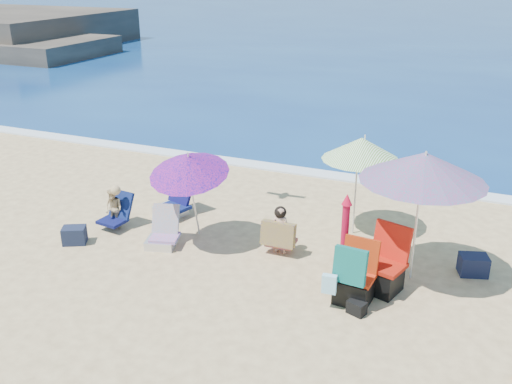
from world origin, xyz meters
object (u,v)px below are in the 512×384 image
at_px(camp_chair_left, 382,271).
at_px(person_center, 280,231).
at_px(furled_umbrella, 345,236).
at_px(person_left, 115,208).
at_px(camp_chair_right, 353,281).
at_px(chair_rainbow, 163,236).
at_px(umbrella_striped, 361,149).
at_px(umbrella_blue, 188,164).
at_px(umbrella_turquoise, 424,167).
at_px(chair_navy, 174,205).

relative_size(camp_chair_left, person_center, 1.19).
height_order(camp_chair_left, person_center, camp_chair_left).
xyz_separation_m(furled_umbrella, person_left, (-4.44, 0.32, -0.44)).
bearing_deg(camp_chair_right, chair_rainbow, 172.21).
bearing_deg(umbrella_striped, camp_chair_left, -65.22).
xyz_separation_m(furled_umbrella, camp_chair_right, (0.27, -0.44, -0.48)).
relative_size(furled_umbrella, person_left, 1.76).
bearing_deg(umbrella_blue, camp_chair_right, -12.25).
height_order(umbrella_turquoise, chair_rainbow, umbrella_turquoise).
height_order(furled_umbrella, person_left, furled_umbrella).
bearing_deg(camp_chair_right, person_left, 170.85).
relative_size(umbrella_blue, camp_chair_right, 1.92).
xyz_separation_m(chair_navy, person_center, (2.50, -0.72, 0.21)).
height_order(umbrella_blue, camp_chair_right, umbrella_blue).
bearing_deg(person_center, umbrella_blue, -167.59).
relative_size(umbrella_turquoise, camp_chair_right, 2.20).
relative_size(umbrella_blue, chair_rainbow, 2.56).
bearing_deg(umbrella_blue, furled_umbrella, -4.49).
bearing_deg(umbrella_turquoise, umbrella_striped, 132.11).
bearing_deg(person_center, umbrella_striped, 53.18).
height_order(camp_chair_left, camp_chair_right, camp_chair_left).
height_order(umbrella_striped, chair_rainbow, umbrella_striped).
bearing_deg(chair_rainbow, person_center, 14.55).
height_order(chair_rainbow, person_center, person_center).
bearing_deg(person_left, chair_navy, 53.82).
xyz_separation_m(umbrella_striped, furled_umbrella, (0.24, -1.89, -0.78)).
relative_size(umbrella_blue, person_left, 2.18).
bearing_deg(person_center, person_left, -175.73).
relative_size(camp_chair_right, person_center, 1.13).
distance_m(chair_navy, person_center, 2.61).
height_order(furled_umbrella, person_center, furled_umbrella).
bearing_deg(umbrella_turquoise, camp_chair_right, -125.26).
bearing_deg(chair_rainbow, umbrella_blue, 21.28).
relative_size(camp_chair_left, camp_chair_right, 1.05).
bearing_deg(furled_umbrella, umbrella_striped, 97.34).
bearing_deg(umbrella_turquoise, chair_navy, 171.27).
bearing_deg(person_center, camp_chair_right, -33.41).
distance_m(chair_rainbow, camp_chair_left, 3.83).
relative_size(umbrella_turquoise, person_center, 2.49).
height_order(umbrella_striped, chair_navy, umbrella_striped).
xyz_separation_m(furled_umbrella, person_center, (-1.24, 0.55, -0.41)).
relative_size(chair_rainbow, camp_chair_right, 0.75).
bearing_deg(person_left, umbrella_striped, 20.55).
bearing_deg(furled_umbrella, person_center, 155.96).
bearing_deg(chair_rainbow, person_left, 166.95).
distance_m(camp_chair_left, person_center, 1.90).
relative_size(umbrella_turquoise, chair_rainbow, 2.93).
distance_m(camp_chair_left, camp_chair_right, 0.61).
bearing_deg(umbrella_blue, umbrella_turquoise, 5.04).
distance_m(umbrella_blue, camp_chair_right, 3.33).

